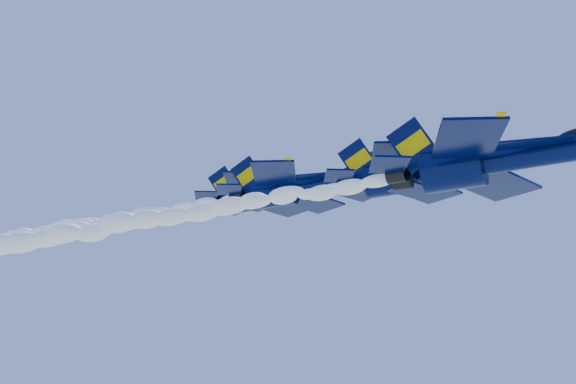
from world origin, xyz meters
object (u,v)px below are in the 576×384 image
at_px(jet_lead, 511,158).
at_px(jet_fourth, 279,192).
at_px(jet_second, 433,170).
at_px(jet_third, 311,185).

relative_size(jet_lead, jet_fourth, 1.06).
bearing_deg(jet_second, jet_lead, -38.65).
xyz_separation_m(jet_lead, jet_second, (-6.78, 5.42, 2.17)).
height_order(jet_lead, jet_second, jet_second).
bearing_deg(jet_lead, jet_third, 148.68).
distance_m(jet_lead, jet_fourth, 33.91).
xyz_separation_m(jet_second, jet_fourth, (-19.91, 13.85, 5.94)).
bearing_deg(jet_fourth, jet_third, -46.71).
bearing_deg(jet_third, jet_fourth, 133.29).
bearing_deg(jet_fourth, jet_second, -34.82).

